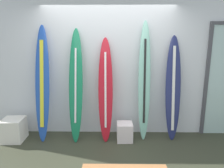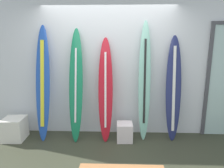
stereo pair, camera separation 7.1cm
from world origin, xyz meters
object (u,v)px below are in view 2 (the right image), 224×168
Objects in this scene: surfboard_emerald at (76,85)px; surfboard_cobalt at (43,83)px; surfboard_crimson at (106,91)px; surfboard_navy at (173,89)px; display_block_center at (14,129)px; display_block_left at (125,132)px; surfboard_seafoam at (144,82)px.

surfboard_cobalt is at bearing 179.34° from surfboard_emerald.
surfboard_emerald is at bearing -178.91° from surfboard_crimson.
surfboard_cobalt is at bearing -178.69° from surfboard_navy.
surfboard_cobalt is 5.04× the size of display_block_center.
surfboard_cobalt is 6.26× the size of display_block_left.
display_block_center is (-0.57, -0.12, -0.86)m from surfboard_cobalt.
surfboard_seafoam reaches higher than surfboard_cobalt.
surfboard_seafoam is (0.72, 0.05, 0.15)m from surfboard_crimson.
surfboard_crimson is at bearing 164.58° from display_block_left.
display_block_center is (-1.74, -0.12, -0.74)m from surfboard_crimson.
surfboard_cobalt is 0.62m from surfboard_emerald.
surfboard_cobalt is 1.04m from display_block_center.
surfboard_emerald reaches higher than surfboard_crimson.
surfboard_crimson is 0.98× the size of surfboard_navy.
surfboard_seafoam is (1.90, 0.06, 0.02)m from surfboard_cobalt.
surfboard_emerald is 6.09× the size of display_block_left.
surfboard_seafoam is at bearing 4.21° from surfboard_crimson.
surfboard_cobalt is 1.18m from surfboard_crimson.
surfboard_emerald is 1.27m from display_block_left.
display_block_center is (-2.46, -0.18, -0.88)m from surfboard_seafoam.
surfboard_crimson is at bearing -177.62° from surfboard_navy.
display_block_left is at bearing -5.60° from surfboard_emerald.
surfboard_cobalt is 1.90m from surfboard_seafoam.
surfboard_crimson is at bearing 4.01° from display_block_center.
surfboard_navy is at bearing 3.32° from display_block_center.
surfboard_seafoam is 1.01m from display_block_left.
surfboard_cobalt is at bearing 176.40° from display_block_left.
surfboard_emerald is 4.90× the size of display_block_center.
display_block_center reaches higher than display_block_left.
surfboard_emerald is at bearing -177.13° from surfboard_seafoam.
surfboard_emerald is 1.09× the size of surfboard_crimson.
surfboard_navy is 5.71× the size of display_block_left.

